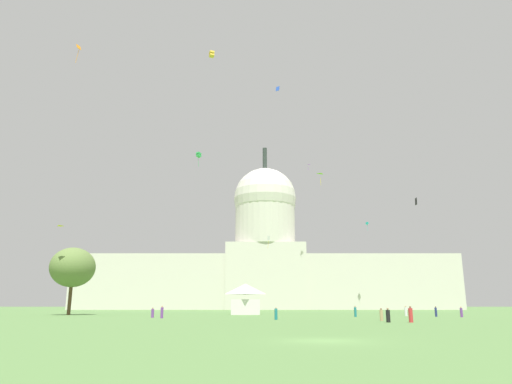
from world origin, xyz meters
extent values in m
plane|color=#567F42|center=(0.00, 0.00, 0.00)|extent=(800.00, 800.00, 0.00)
cube|color=beige|center=(-37.43, 161.53, 10.47)|extent=(74.64, 21.16, 20.94)
cube|color=beige|center=(37.20, 161.53, 10.47)|extent=(74.64, 21.16, 20.94)
cube|color=beige|center=(-0.11, 161.53, 12.65)|extent=(30.87, 23.27, 25.30)
cylinder|color=beige|center=(-0.11, 161.53, 34.97)|extent=(24.37, 24.37, 19.34)
sphere|color=beige|center=(-0.11, 161.53, 44.63)|extent=(25.70, 25.70, 25.70)
cylinder|color=#2D3833|center=(-0.11, 161.53, 62.16)|extent=(1.80, 1.80, 9.35)
cube|color=white|center=(-5.95, 67.08, 1.46)|extent=(5.73, 4.83, 2.92)
pyramid|color=white|center=(-5.95, 67.08, 4.92)|extent=(6.02, 5.07, 2.00)
cylinder|color=#4C3823|center=(-39.27, 63.81, 3.33)|extent=(0.66, 0.66, 6.67)
ellipsoid|color=olive|center=(-39.27, 63.81, 8.94)|extent=(10.68, 11.03, 7.58)
cylinder|color=#1E757A|center=(12.12, 50.23, 0.76)|extent=(0.54, 0.54, 1.53)
sphere|color=tan|center=(12.12, 50.23, 1.65)|extent=(0.35, 0.35, 0.26)
cylinder|color=red|center=(13.41, 26.77, 0.77)|extent=(0.58, 0.58, 1.54)
sphere|color=brown|center=(13.41, 26.77, 1.66)|extent=(0.30, 0.30, 0.24)
cylinder|color=navy|center=(25.55, 51.52, 0.72)|extent=(0.40, 0.40, 1.45)
sphere|color=brown|center=(25.55, 51.52, 1.56)|extent=(0.25, 0.25, 0.22)
cylinder|color=tan|center=(11.49, 31.93, 0.64)|extent=(0.42, 0.42, 1.28)
sphere|color=brown|center=(11.49, 31.93, 1.39)|extent=(0.25, 0.25, 0.24)
cylinder|color=silver|center=(22.05, 56.04, 0.75)|extent=(0.61, 0.61, 1.49)
sphere|color=tan|center=(22.05, 56.04, 1.61)|extent=(0.29, 0.29, 0.22)
cylinder|color=#703D93|center=(-19.55, 45.98, 0.65)|extent=(0.47, 0.47, 1.29)
sphere|color=#A37556|center=(-19.55, 45.98, 1.39)|extent=(0.23, 0.23, 0.21)
cylinder|color=#703D93|center=(-17.53, 42.91, 0.76)|extent=(0.57, 0.57, 1.52)
sphere|color=tan|center=(-17.53, 42.91, 1.65)|extent=(0.35, 0.35, 0.25)
cylinder|color=#1E757A|center=(-1.23, 36.19, 0.71)|extent=(0.49, 0.49, 1.42)
sphere|color=tan|center=(-1.23, 36.19, 1.52)|extent=(0.25, 0.25, 0.20)
cylinder|color=black|center=(10.92, 26.93, 0.67)|extent=(0.61, 0.61, 1.35)
sphere|color=#A37556|center=(10.92, 26.93, 1.47)|extent=(0.32, 0.32, 0.24)
cylinder|color=#703D93|center=(28.46, 48.63, 0.69)|extent=(0.49, 0.49, 1.38)
sphere|color=tan|center=(28.46, 48.63, 1.51)|extent=(0.31, 0.31, 0.26)
cube|color=orange|center=(-37.35, 51.96, 49.19)|extent=(0.75, 1.07, 0.85)
cylinder|color=orange|center=(-37.45, 51.96, 47.33)|extent=(0.39, 0.28, 2.83)
cube|color=green|center=(-19.31, 92.39, 40.86)|extent=(1.61, 1.60, 0.79)
cube|color=green|center=(-19.31, 92.39, 41.47)|extent=(1.61, 1.60, 0.79)
cylinder|color=green|center=(-19.34, 92.39, 39.21)|extent=(0.30, 0.20, 2.82)
pyramid|color=yellow|center=(-39.81, 56.68, 15.62)|extent=(1.20, 1.00, 0.23)
pyramid|color=#8CD133|center=(12.24, 82.80, 32.97)|extent=(1.84, 1.49, 0.20)
cylinder|color=yellow|center=(11.99, 83.11, 31.18)|extent=(0.16, 0.08, 1.79)
cube|color=blue|center=(1.10, 70.99, 50.00)|extent=(0.91, 0.73, 1.15)
pyramid|color=purple|center=(15.20, 135.76, 51.30)|extent=(1.26, 1.06, 0.24)
cylinder|color=purple|center=(15.18, 135.45, 50.06)|extent=(0.17, 0.14, 1.27)
cube|color=teal|center=(36.27, 138.74, 30.20)|extent=(1.12, 1.12, 0.53)
cube|color=teal|center=(36.27, 138.74, 30.64)|extent=(1.12, 1.12, 0.53)
cylinder|color=teal|center=(36.38, 138.74, 28.90)|extent=(0.19, 0.27, 2.25)
cube|color=black|center=(23.00, 49.25, 18.75)|extent=(0.11, 0.83, 1.20)
cube|color=white|center=(0.06, 116.57, 21.95)|extent=(0.77, 0.65, 1.35)
cylinder|color=gold|center=(-0.06, 116.57, 20.10)|extent=(0.37, 0.16, 2.41)
cube|color=gold|center=(-12.65, 56.30, 49.94)|extent=(1.19, 1.23, 0.58)
cube|color=gold|center=(-12.65, 56.30, 50.55)|extent=(1.19, 1.23, 0.58)
camera|label=1|loc=(-3.85, -26.77, 1.95)|focal=32.62mm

